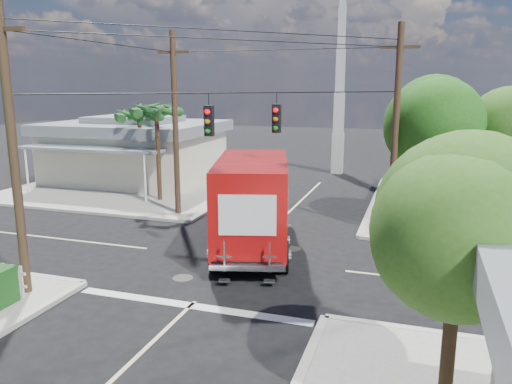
% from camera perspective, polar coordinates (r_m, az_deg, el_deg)
% --- Properties ---
extents(ground, '(120.00, 120.00, 0.00)m').
position_cam_1_polar(ground, '(19.10, -1.88, -7.67)').
color(ground, black).
rests_on(ground, ground).
extents(sidewalk_ne, '(14.12, 14.12, 0.14)m').
position_cam_1_polar(sidewalk_ne, '(28.88, 27.00, -2.02)').
color(sidewalk_ne, gray).
rests_on(sidewalk_ne, ground).
extents(sidewalk_nw, '(14.12, 14.12, 0.14)m').
position_cam_1_polar(sidewalk_nw, '(33.20, -13.20, 0.69)').
color(sidewalk_nw, gray).
rests_on(sidewalk_nw, ground).
extents(road_markings, '(32.00, 32.00, 0.01)m').
position_cam_1_polar(road_markings, '(17.81, -3.52, -9.17)').
color(road_markings, beige).
rests_on(road_markings, ground).
extents(building_nw, '(10.80, 10.20, 4.30)m').
position_cam_1_polar(building_nw, '(34.78, -13.61, 4.77)').
color(building_nw, beige).
rests_on(building_nw, sidewalk_nw).
extents(radio_tower, '(0.80, 0.80, 17.00)m').
position_cam_1_polar(radio_tower, '(37.33, 9.52, 10.69)').
color(radio_tower, silver).
rests_on(radio_tower, ground).
extents(tree_ne_front, '(4.21, 4.14, 6.66)m').
position_cam_1_polar(tree_ne_front, '(23.72, 20.73, 7.24)').
color(tree_ne_front, '#422D1C').
rests_on(tree_ne_front, sidewalk_ne).
extents(tree_ne_back, '(3.77, 3.66, 5.82)m').
position_cam_1_polar(tree_ne_back, '(26.19, 26.15, 5.90)').
color(tree_ne_back, '#422D1C').
rests_on(tree_ne_back, sidewalk_ne).
extents(tree_se, '(3.67, 3.54, 5.62)m').
position_cam_1_polar(tree_se, '(9.98, 22.36, -2.89)').
color(tree_se, '#422D1C').
rests_on(tree_se, sidewalk_se).
extents(palm_nw_front, '(3.01, 3.08, 5.59)m').
position_cam_1_polar(palm_nw_front, '(27.99, -11.31, 8.97)').
color(palm_nw_front, '#422D1C').
rests_on(palm_nw_front, sidewalk_nw).
extents(palm_nw_back, '(3.01, 3.08, 5.19)m').
position_cam_1_polar(palm_nw_back, '(30.31, -13.22, 8.41)').
color(palm_nw_back, '#422D1C').
rests_on(palm_nw_back, sidewalk_nw).
extents(utility_poles, '(12.00, 10.68, 9.00)m').
position_cam_1_polar(utility_poles, '(20.13, -4.68, 6.97)').
color(utility_poles, '#473321').
rests_on(utility_poles, ground).
extents(vending_boxes, '(1.90, 0.50, 1.10)m').
position_cam_1_polar(vending_boxes, '(23.80, 18.35, -2.56)').
color(vending_boxes, '#BA1809').
rests_on(vending_boxes, sidewalk_ne).
extents(delivery_truck, '(4.72, 8.87, 3.69)m').
position_cam_1_polar(delivery_truck, '(20.09, -0.36, -1.10)').
color(delivery_truck, black).
rests_on(delivery_truck, ground).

